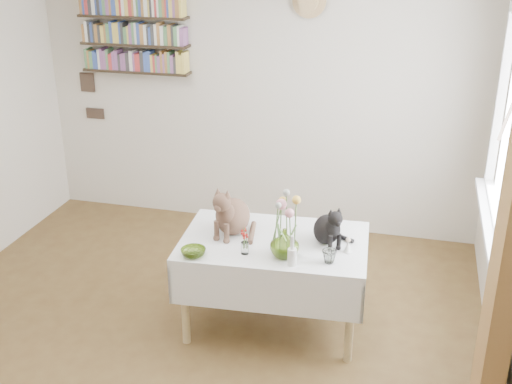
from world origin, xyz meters
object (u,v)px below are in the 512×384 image
(bookshelf_unit, at_px, (133,21))
(flower_vase, at_px, (285,243))
(dining_table, at_px, (274,262))
(tabby_cat, at_px, (233,207))
(black_cat, at_px, (327,222))

(bookshelf_unit, bearing_deg, flower_vase, -45.12)
(dining_table, relative_size, tabby_cat, 3.48)
(flower_vase, bearing_deg, tabby_cat, 148.30)
(dining_table, height_order, tabby_cat, tabby_cat)
(dining_table, xyz_separation_m, tabby_cat, (-0.30, 0.05, 0.35))
(black_cat, height_order, flower_vase, black_cat)
(tabby_cat, bearing_deg, flower_vase, -16.47)
(black_cat, height_order, bookshelf_unit, bookshelf_unit)
(tabby_cat, bearing_deg, dining_table, 6.31)
(black_cat, xyz_separation_m, flower_vase, (-0.23, -0.27, -0.05))
(flower_vase, relative_size, bookshelf_unit, 0.19)
(bookshelf_unit, bearing_deg, dining_table, -43.45)
(tabby_cat, relative_size, flower_vase, 1.92)
(black_cat, bearing_deg, bookshelf_unit, 107.55)
(tabby_cat, xyz_separation_m, bookshelf_unit, (-1.34, 1.51, 0.99))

